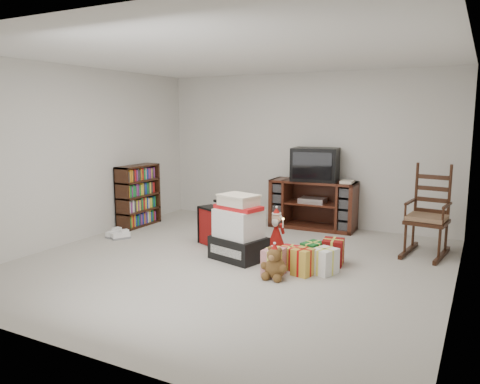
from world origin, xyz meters
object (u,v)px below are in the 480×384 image
Objects in this scene: gift_cluster at (306,260)px; sneaker_pair at (118,235)px; teddy_bear at (275,265)px; santa_figurine at (276,233)px; bookshelf at (138,197)px; gift_pile at (239,232)px; tv_stand at (313,204)px; red_suitcase at (213,226)px; rocking_chair at (427,223)px; crt_television at (315,164)px; mrs_claus_figurine at (245,224)px.

sneaker_pair is at bearing 178.31° from gift_cluster.
gift_cluster is (3.00, -0.09, 0.07)m from sneaker_pair.
santa_figurine is (-0.45, 1.08, 0.06)m from teddy_bear.
gift_pile is (2.33, -0.87, -0.13)m from bookshelf.
tv_stand is at bearing 88.48° from santa_figurine.
bookshelf is at bearing 174.33° from gift_pile.
gift_cluster is at bearing 9.28° from red_suitcase.
rocking_chair is 1.95× the size of red_suitcase.
gift_pile is (-2.08, -1.35, -0.06)m from rocking_chair.
gift_cluster is at bearing 11.99° from sneaker_pair.
bookshelf reaches higher than sneaker_pair.
bookshelf reaches higher than santa_figurine.
bookshelf is 1.73× the size of santa_figurine.
tv_stand is 1.69× the size of gift_pile.
red_suitcase is at bearing -127.29° from crt_television.
rocking_chair reaches higher than tv_stand.
bookshelf is (-2.61, -1.17, 0.09)m from tv_stand.
teddy_bear is at bearing -120.42° from rocking_chair.
rocking_chair is 1.26× the size of gift_cluster.
bookshelf is 0.93m from sneaker_pair.
crt_television is at bearing -18.15° from tv_stand.
gift_pile is 0.70m from santa_figurine.
mrs_claus_figurine is 1.59m from crt_television.
crt_television is (0.92, 1.62, 0.77)m from red_suitcase.
santa_figurine is (-0.04, -1.40, -0.17)m from tv_stand.
red_suitcase is 1.58m from teddy_bear.
mrs_claus_figurine is 0.67× the size of gift_cluster.
rocking_chair reaches higher than sneaker_pair.
red_suitcase is (-0.90, -1.62, -0.12)m from tv_stand.
crt_television reaches higher than bookshelf.
santa_figurine is 1.61m from crt_television.
red_suitcase is 0.82× the size of crt_television.
santa_figurine is at bearing 39.23° from red_suitcase.
bookshelf is 1.59× the size of red_suitcase.
tv_stand is at bearing 99.50° from teddy_bear.
gift_pile reaches higher than teddy_bear.
red_suitcase is 1.81× the size of sneaker_pair.
crt_television reaches higher than gift_cluster.
sneaker_pair is (-2.33, -0.56, -0.18)m from santa_figurine.
santa_figurine is 2.40m from sneaker_pair.
sneaker_pair is (-1.77, -0.72, -0.20)m from mrs_claus_figurine.
red_suitcase is 2.01m from crt_television.
mrs_claus_figurine is 0.85× the size of crt_television.
mrs_claus_figurine is at bearing 75.78° from red_suitcase.
red_suitcase reaches higher than santa_figurine.
rocking_chair is (1.80, -0.68, 0.03)m from tv_stand.
gift_cluster is at bearing -80.91° from crt_television.
tv_stand is at bearing 96.95° from gift_pile.
bookshelf is at bearing 177.93° from mrs_claus_figurine.
tv_stand is 2.53m from teddy_bear.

